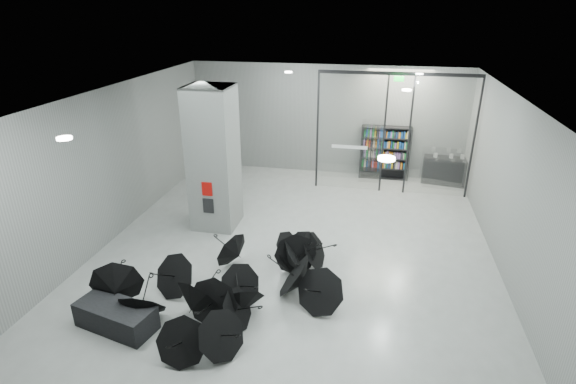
% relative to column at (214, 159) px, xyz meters
% --- Properties ---
extents(room, '(14.00, 14.02, 4.01)m').
position_rel_column_xyz_m(room, '(2.50, -2.00, 0.84)').
color(room, gray).
rests_on(room, ground).
extents(column, '(1.20, 1.20, 4.00)m').
position_rel_column_xyz_m(column, '(0.00, 0.00, 0.00)').
color(column, slate).
rests_on(column, ground).
extents(fire_cabinet, '(0.28, 0.04, 0.38)m').
position_rel_column_xyz_m(fire_cabinet, '(0.00, -0.62, -0.65)').
color(fire_cabinet, '#A50A07').
rests_on(fire_cabinet, column).
extents(info_panel, '(0.30, 0.03, 0.42)m').
position_rel_column_xyz_m(info_panel, '(0.00, -0.62, -1.15)').
color(info_panel, black).
rests_on(info_panel, column).
extents(exit_sign, '(0.30, 0.06, 0.15)m').
position_rel_column_xyz_m(exit_sign, '(4.90, 3.30, 1.82)').
color(exit_sign, '#0CE533').
rests_on(exit_sign, room).
extents(glass_partition, '(5.06, 0.08, 4.00)m').
position_rel_column_xyz_m(glass_partition, '(4.89, 3.50, 0.18)').
color(glass_partition, silver).
rests_on(glass_partition, ground).
extents(bench, '(1.72, 1.03, 0.51)m').
position_rel_column_xyz_m(bench, '(-0.41, -4.69, -1.74)').
color(bench, black).
rests_on(bench, ground).
extents(bookshelf, '(1.77, 0.38, 1.95)m').
position_rel_column_xyz_m(bookshelf, '(4.72, 4.75, -1.03)').
color(bookshelf, black).
rests_on(bookshelf, ground).
extents(shop_counter, '(1.67, 0.89, 0.95)m').
position_rel_column_xyz_m(shop_counter, '(6.89, 4.66, -1.52)').
color(shop_counter, black).
rests_on(shop_counter, ground).
extents(umbrella_cluster, '(5.50, 4.77, 1.32)m').
position_rel_column_xyz_m(umbrella_cluster, '(1.76, -3.32, -1.69)').
color(umbrella_cluster, black).
rests_on(umbrella_cluster, ground).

